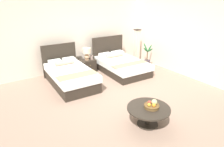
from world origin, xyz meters
The scene contains 12 objects.
ground_plane centered at (0.00, 0.00, -0.01)m, with size 9.22×9.48×0.02m, color gray.
wall_back centered at (0.00, 2.94, 1.42)m, with size 9.22×0.12×2.84m, color beige.
wall_side_right centered at (2.81, 0.40, 1.42)m, with size 0.12×5.08×2.84m, color beige.
bed_near_window centered at (-1.03, 1.59, 0.31)m, with size 1.29×2.18×1.17m.
bed_near_corner centered at (1.04, 1.61, 0.28)m, with size 1.46×2.18×1.20m.
nightstand centered at (-0.02, 2.30, 0.24)m, with size 0.57×0.44×0.48m.
table_lamp centered at (-0.02, 2.32, 0.76)m, with size 0.31×0.31×0.46m.
vase centered at (0.16, 2.26, 0.55)m, with size 0.11×0.11×0.16m.
coffee_table centered at (-0.46, -1.49, 0.35)m, with size 0.97×0.97×0.44m.
fruit_bowl centered at (-0.40, -1.52, 0.51)m, with size 0.34×0.34×0.19m.
floor_lamp_corner centered at (2.30, 2.18, 0.71)m, with size 0.24×0.24×1.42m.
potted_palm centered at (2.32, 1.52, 0.27)m, with size 0.51×0.55×0.94m.
Camera 1 is at (-3.33, -4.29, 2.82)m, focal length 32.58 mm.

